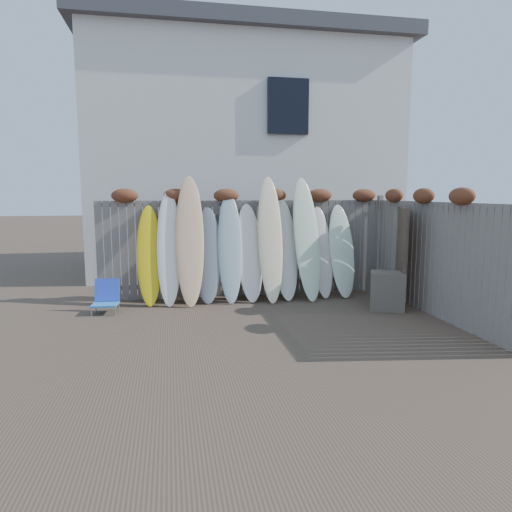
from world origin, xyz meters
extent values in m
plane|color=#493A2D|center=(0.00, 0.00, 0.00)|extent=(80.00, 80.00, 0.00)
cube|color=slate|center=(0.00, 2.40, 1.00)|extent=(6.00, 0.10, 2.00)
cube|color=slate|center=(3.00, 2.40, 1.05)|extent=(0.10, 0.10, 2.10)
ellipsoid|color=brown|center=(-2.40, 2.36, 2.10)|extent=(0.52, 0.28, 0.28)
ellipsoid|color=brown|center=(-1.40, 2.36, 2.10)|extent=(0.52, 0.28, 0.28)
ellipsoid|color=brown|center=(-0.40, 2.36, 2.10)|extent=(0.52, 0.28, 0.28)
ellipsoid|color=brown|center=(0.60, 2.36, 2.10)|extent=(0.52, 0.28, 0.28)
ellipsoid|color=brown|center=(1.60, 2.36, 2.10)|extent=(0.52, 0.28, 0.28)
ellipsoid|color=brown|center=(2.60, 2.36, 2.10)|extent=(0.52, 0.28, 0.28)
cube|color=slate|center=(3.00, 0.20, 1.00)|extent=(0.10, 4.40, 2.00)
ellipsoid|color=brown|center=(2.96, -0.50, 2.10)|extent=(0.28, 0.56, 0.28)
ellipsoid|color=brown|center=(2.96, 0.60, 2.10)|extent=(0.28, 0.56, 0.28)
ellipsoid|color=brown|center=(2.96, 1.70, 2.10)|extent=(0.28, 0.56, 0.28)
cube|color=silver|center=(0.50, 6.50, 3.00)|extent=(8.00, 5.00, 6.00)
cube|color=black|center=(1.30, 3.95, 4.20)|extent=(1.00, 0.12, 1.30)
cube|color=#3F3F44|center=(0.50, 6.50, 6.15)|extent=(8.50, 5.50, 0.35)
cube|color=#2879CA|center=(-2.73, 1.39, 0.17)|extent=(0.48, 0.43, 0.03)
cube|color=blue|center=(-2.71, 1.60, 0.39)|extent=(0.45, 0.17, 0.41)
cylinder|color=#B9BBC1|center=(-2.94, 1.24, 0.08)|extent=(0.02, 0.02, 0.17)
cylinder|color=#B4B5BB|center=(-2.91, 1.57, 0.08)|extent=(0.02, 0.02, 0.17)
cylinder|color=#B4B4BB|center=(-2.54, 1.21, 0.08)|extent=(0.02, 0.02, 0.17)
cylinder|color=silver|center=(-2.51, 1.54, 0.08)|extent=(0.02, 0.02, 0.17)
cube|color=brown|center=(2.39, 0.72, 0.35)|extent=(0.75, 0.70, 0.70)
cube|color=#32251E|center=(2.81, 1.03, 0.94)|extent=(0.51, 1.19, 1.88)
ellipsoid|color=#DDBC0C|center=(-1.95, 1.99, 0.96)|extent=(0.48, 0.69, 1.92)
ellipsoid|color=white|center=(-1.57, 1.96, 1.10)|extent=(0.49, 0.79, 2.19)
ellipsoid|color=#F1A37E|center=(-1.17, 1.89, 1.25)|extent=(0.59, 0.90, 2.49)
ellipsoid|color=slate|center=(-0.83, 1.98, 0.94)|extent=(0.59, 0.72, 1.88)
ellipsoid|color=#99B3B8|center=(-0.38, 1.97, 1.08)|extent=(0.53, 0.79, 2.15)
ellipsoid|color=white|center=(0.01, 1.96, 0.97)|extent=(0.54, 0.71, 1.94)
ellipsoid|color=#FDEBB6|center=(0.42, 1.90, 1.25)|extent=(0.55, 0.90, 2.49)
ellipsoid|color=silver|center=(0.74, 1.98, 1.03)|extent=(0.55, 0.75, 2.05)
ellipsoid|color=beige|center=(1.18, 1.89, 1.24)|extent=(0.58, 0.89, 2.47)
ellipsoid|color=silver|center=(1.54, 2.01, 0.94)|extent=(0.48, 0.69, 1.87)
ellipsoid|color=silver|center=(1.97, 1.98, 0.96)|extent=(0.53, 0.69, 1.92)
camera|label=1|loc=(-1.55, -6.97, 2.15)|focal=32.00mm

